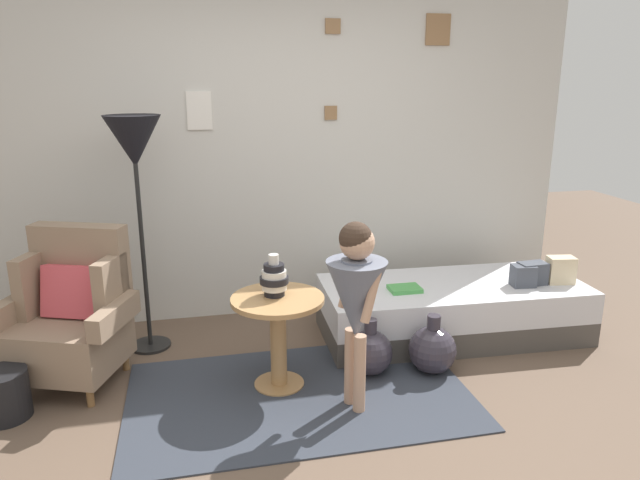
{
  "coord_description": "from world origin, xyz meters",
  "views": [
    {
      "loc": [
        -0.64,
        -2.57,
        1.86
      ],
      "look_at": [
        0.15,
        0.95,
        0.85
      ],
      "focal_mm": 32.9,
      "sensor_mm": 36.0,
      "label": 1
    }
  ],
  "objects_px": {
    "daybed": "(452,309)",
    "floor_lamp": "(134,152)",
    "armchair": "(72,314)",
    "vase_striped": "(274,279)",
    "book_on_daybed": "(405,289)",
    "side_table": "(278,323)",
    "demijohn_far": "(432,349)",
    "demijohn_near": "(370,352)",
    "magazine_basket": "(3,395)",
    "person_child": "(356,293)"
  },
  "relations": [
    {
      "from": "magazine_basket",
      "to": "daybed",
      "type": "bearing_deg",
      "value": 9.43
    },
    {
      "from": "book_on_daybed",
      "to": "demijohn_near",
      "type": "xyz_separation_m",
      "value": [
        -0.37,
        -0.38,
        -0.26
      ]
    },
    {
      "from": "vase_striped",
      "to": "armchair",
      "type": "bearing_deg",
      "value": 164.76
    },
    {
      "from": "magazine_basket",
      "to": "side_table",
      "type": "bearing_deg",
      "value": 0.49
    },
    {
      "from": "vase_striped",
      "to": "demijohn_near",
      "type": "relative_size",
      "value": 0.68
    },
    {
      "from": "person_child",
      "to": "book_on_daybed",
      "type": "distance_m",
      "value": 0.99
    },
    {
      "from": "daybed",
      "to": "demijohn_near",
      "type": "distance_m",
      "value": 0.89
    },
    {
      "from": "demijohn_near",
      "to": "side_table",
      "type": "bearing_deg",
      "value": -177.48
    },
    {
      "from": "vase_striped",
      "to": "floor_lamp",
      "type": "xyz_separation_m",
      "value": [
        -0.8,
        0.71,
        0.69
      ]
    },
    {
      "from": "book_on_daybed",
      "to": "demijohn_far",
      "type": "distance_m",
      "value": 0.52
    },
    {
      "from": "person_child",
      "to": "demijohn_far",
      "type": "bearing_deg",
      "value": 26.54
    },
    {
      "from": "side_table",
      "to": "demijohn_near",
      "type": "distance_m",
      "value": 0.65
    },
    {
      "from": "daybed",
      "to": "floor_lamp",
      "type": "height_order",
      "value": "floor_lamp"
    },
    {
      "from": "person_child",
      "to": "demijohn_near",
      "type": "bearing_deg",
      "value": 60.7
    },
    {
      "from": "armchair",
      "to": "demijohn_far",
      "type": "xyz_separation_m",
      "value": [
        2.23,
        -0.41,
        -0.28
      ]
    },
    {
      "from": "demijohn_near",
      "to": "demijohn_far",
      "type": "relative_size",
      "value": 0.96
    },
    {
      "from": "side_table",
      "to": "vase_striped",
      "type": "distance_m",
      "value": 0.28
    },
    {
      "from": "demijohn_far",
      "to": "magazine_basket",
      "type": "bearing_deg",
      "value": 179.37
    },
    {
      "from": "demijohn_near",
      "to": "floor_lamp",
      "type": "bearing_deg",
      "value": 153.01
    },
    {
      "from": "armchair",
      "to": "vase_striped",
      "type": "bearing_deg",
      "value": -15.24
    },
    {
      "from": "daybed",
      "to": "floor_lamp",
      "type": "bearing_deg",
      "value": 172.93
    },
    {
      "from": "person_child",
      "to": "demijohn_far",
      "type": "height_order",
      "value": "person_child"
    },
    {
      "from": "book_on_daybed",
      "to": "demijohn_far",
      "type": "bearing_deg",
      "value": -86.04
    },
    {
      "from": "side_table",
      "to": "book_on_daybed",
      "type": "relative_size",
      "value": 2.67
    },
    {
      "from": "daybed",
      "to": "magazine_basket",
      "type": "distance_m",
      "value": 2.97
    },
    {
      "from": "floor_lamp",
      "to": "book_on_daybed",
      "type": "relative_size",
      "value": 7.37
    },
    {
      "from": "demijohn_far",
      "to": "demijohn_near",
      "type": "bearing_deg",
      "value": 170.41
    },
    {
      "from": "book_on_daybed",
      "to": "magazine_basket",
      "type": "xyz_separation_m",
      "value": [
        -2.52,
        -0.42,
        -0.28
      ]
    },
    {
      "from": "side_table",
      "to": "book_on_daybed",
      "type": "height_order",
      "value": "side_table"
    },
    {
      "from": "floor_lamp",
      "to": "demijohn_near",
      "type": "xyz_separation_m",
      "value": [
        1.41,
        -0.72,
        -1.24
      ]
    },
    {
      "from": "floor_lamp",
      "to": "demijohn_near",
      "type": "height_order",
      "value": "floor_lamp"
    },
    {
      "from": "armchair",
      "to": "side_table",
      "type": "bearing_deg",
      "value": -16.61
    },
    {
      "from": "book_on_daybed",
      "to": "magazine_basket",
      "type": "height_order",
      "value": "book_on_daybed"
    },
    {
      "from": "magazine_basket",
      "to": "demijohn_near",
      "type": "bearing_deg",
      "value": 1.05
    },
    {
      "from": "person_child",
      "to": "book_on_daybed",
      "type": "relative_size",
      "value": 5.06
    },
    {
      "from": "demijohn_far",
      "to": "vase_striped",
      "type": "bearing_deg",
      "value": 175.66
    },
    {
      "from": "side_table",
      "to": "demijohn_far",
      "type": "distance_m",
      "value": 1.03
    },
    {
      "from": "book_on_daybed",
      "to": "demijohn_near",
      "type": "distance_m",
      "value": 0.59
    },
    {
      "from": "floor_lamp",
      "to": "demijohn_far",
      "type": "bearing_deg",
      "value": -23.47
    },
    {
      "from": "person_child",
      "to": "vase_striped",
      "type": "bearing_deg",
      "value": 136.51
    },
    {
      "from": "side_table",
      "to": "demijohn_far",
      "type": "height_order",
      "value": "side_table"
    },
    {
      "from": "demijohn_near",
      "to": "person_child",
      "type": "bearing_deg",
      "value": -119.3
    },
    {
      "from": "book_on_daybed",
      "to": "daybed",
      "type": "bearing_deg",
      "value": 9.27
    },
    {
      "from": "book_on_daybed",
      "to": "floor_lamp",
      "type": "bearing_deg",
      "value": 169.29
    },
    {
      "from": "vase_striped",
      "to": "book_on_daybed",
      "type": "xyz_separation_m",
      "value": [
        0.98,
        0.37,
        -0.28
      ]
    },
    {
      "from": "floor_lamp",
      "to": "magazine_basket",
      "type": "height_order",
      "value": "floor_lamp"
    },
    {
      "from": "vase_striped",
      "to": "demijohn_near",
      "type": "height_order",
      "value": "vase_striped"
    },
    {
      "from": "demijohn_near",
      "to": "magazine_basket",
      "type": "distance_m",
      "value": 2.16
    },
    {
      "from": "book_on_daybed",
      "to": "demijohn_far",
      "type": "height_order",
      "value": "book_on_daybed"
    },
    {
      "from": "vase_striped",
      "to": "person_child",
      "type": "xyz_separation_m",
      "value": [
        0.4,
        -0.38,
        0.02
      ]
    }
  ]
}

